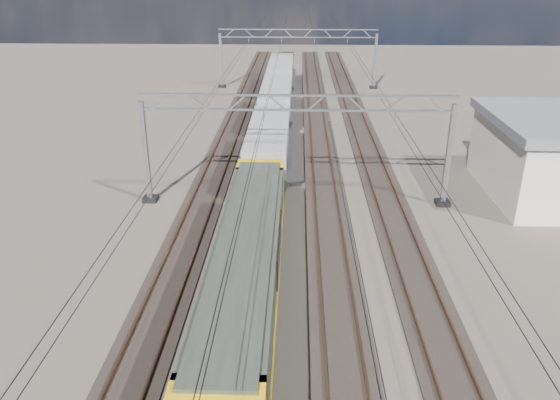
{
  "coord_description": "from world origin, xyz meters",
  "views": [
    {
      "loc": [
        0.08,
        -28.53,
        14.29
      ],
      "look_at": [
        -0.82,
        -1.11,
        2.4
      ],
      "focal_mm": 35.0,
      "sensor_mm": 36.0,
      "label": 1
    }
  ],
  "objects_px": {
    "hopper_wagon_lead": "(269,145)",
    "hopper_wagon_third": "(281,73)",
    "catenary_gantry_mid": "(296,146)",
    "hopper_wagon_mid": "(276,100)",
    "catenary_gantry_far": "(298,56)",
    "locomotive": "(247,269)"
  },
  "relations": [
    {
      "from": "catenary_gantry_far",
      "to": "locomotive",
      "type": "xyz_separation_m",
      "value": [
        -2.0,
        -48.43,
        -1.58
      ]
    },
    {
      "from": "locomotive",
      "to": "hopper_wagon_mid",
      "type": "relative_size",
      "value": 1.62
    },
    {
      "from": "hopper_wagon_lead",
      "to": "hopper_wagon_mid",
      "type": "distance_m",
      "value": 14.2
    },
    {
      "from": "locomotive",
      "to": "hopper_wagon_third",
      "type": "bearing_deg",
      "value": 90.0
    },
    {
      "from": "catenary_gantry_mid",
      "to": "hopper_wagon_mid",
      "type": "relative_size",
      "value": 1.53
    },
    {
      "from": "catenary_gantry_far",
      "to": "locomotive",
      "type": "relative_size",
      "value": 0.94
    },
    {
      "from": "catenary_gantry_far",
      "to": "locomotive",
      "type": "bearing_deg",
      "value": -92.36
    },
    {
      "from": "hopper_wagon_lead",
      "to": "hopper_wagon_third",
      "type": "bearing_deg",
      "value": 90.0
    },
    {
      "from": "hopper_wagon_lead",
      "to": "catenary_gantry_mid",
      "type": "bearing_deg",
      "value": -69.19
    },
    {
      "from": "locomotive",
      "to": "hopper_wagon_mid",
      "type": "distance_m",
      "value": 31.9
    },
    {
      "from": "hopper_wagon_lead",
      "to": "hopper_wagon_third",
      "type": "height_order",
      "value": "same"
    },
    {
      "from": "catenary_gantry_mid",
      "to": "hopper_wagon_third",
      "type": "distance_m",
      "value": 33.76
    },
    {
      "from": "hopper_wagon_mid",
      "to": "hopper_wagon_third",
      "type": "relative_size",
      "value": 1.0
    },
    {
      "from": "hopper_wagon_mid",
      "to": "catenary_gantry_mid",
      "type": "bearing_deg",
      "value": -84.13
    },
    {
      "from": "hopper_wagon_lead",
      "to": "hopper_wagon_third",
      "type": "relative_size",
      "value": 1.0
    },
    {
      "from": "catenary_gantry_mid",
      "to": "catenary_gantry_far",
      "type": "distance_m",
      "value": 36.0
    },
    {
      "from": "hopper_wagon_lead",
      "to": "hopper_wagon_third",
      "type": "distance_m",
      "value": 28.4
    },
    {
      "from": "catenary_gantry_mid",
      "to": "hopper_wagon_lead",
      "type": "relative_size",
      "value": 1.53
    },
    {
      "from": "locomotive",
      "to": "catenary_gantry_far",
      "type": "bearing_deg",
      "value": 87.64
    },
    {
      "from": "catenary_gantry_far",
      "to": "hopper_wagon_lead",
      "type": "height_order",
      "value": "catenary_gantry_far"
    },
    {
      "from": "catenary_gantry_far",
      "to": "hopper_wagon_third",
      "type": "xyz_separation_m",
      "value": [
        -2.0,
        -2.34,
        -1.67
      ]
    },
    {
      "from": "catenary_gantry_mid",
      "to": "locomotive",
      "type": "xyz_separation_m",
      "value": [
        -2.0,
        -12.43,
        -1.58
      ]
    }
  ]
}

